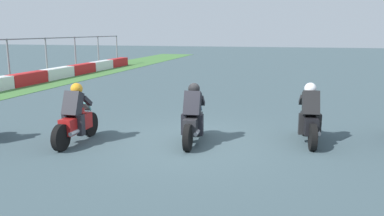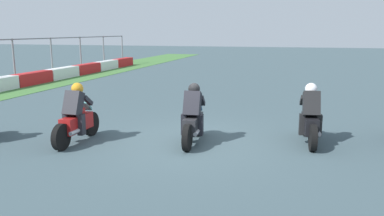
# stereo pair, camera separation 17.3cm
# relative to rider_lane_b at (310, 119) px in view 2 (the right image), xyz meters

# --- Properties ---
(ground_plane) EXTENTS (120.00, 120.00, 0.00)m
(ground_plane) POSITION_rel_rider_lane_b_xyz_m (-0.71, 2.86, -0.62)
(ground_plane) COLOR #394C52
(rider_lane_b) EXTENTS (2.04, 0.56, 1.51)m
(rider_lane_b) POSITION_rel_rider_lane_b_xyz_m (0.00, 0.00, 0.00)
(rider_lane_b) COLOR black
(rider_lane_b) RESTS_ON ground_plane
(rider_lane_c) EXTENTS (2.04, 0.55, 1.51)m
(rider_lane_c) POSITION_rel_rider_lane_b_xyz_m (-0.77, 2.82, 0.00)
(rider_lane_c) COLOR black
(rider_lane_c) RESTS_ON ground_plane
(rider_lane_d) EXTENTS (2.04, 0.54, 1.51)m
(rider_lane_d) POSITION_rel_rider_lane_b_xyz_m (-1.50, 5.67, 0.00)
(rider_lane_d) COLOR black
(rider_lane_d) RESTS_ON ground_plane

